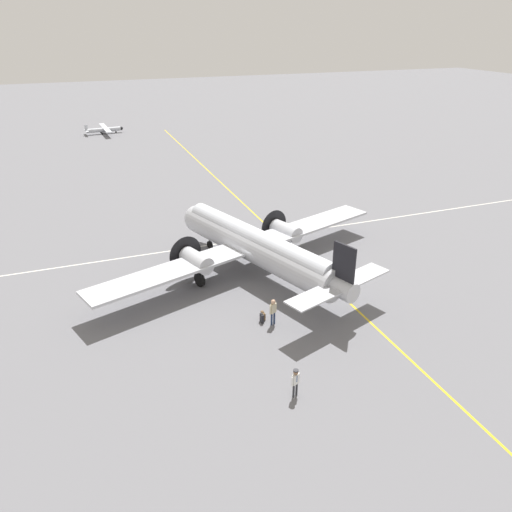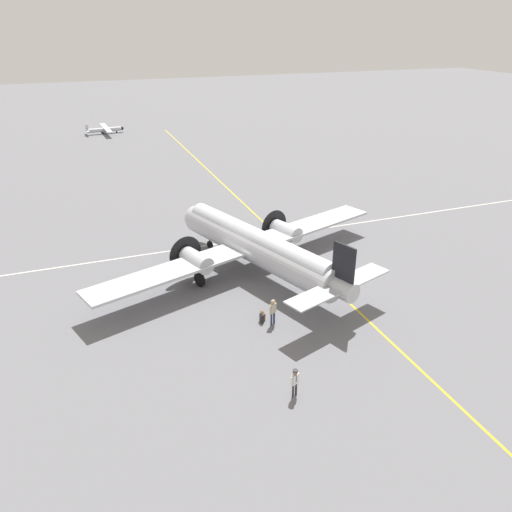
{
  "view_description": "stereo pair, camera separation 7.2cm",
  "coord_description": "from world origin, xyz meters",
  "px_view_note": "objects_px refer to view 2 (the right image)",
  "views": [
    {
      "loc": [
        -32.86,
        12.41,
        18.17
      ],
      "look_at": [
        0.0,
        0.0,
        1.58
      ],
      "focal_mm": 35.0,
      "sensor_mm": 36.0,
      "label": 1
    },
    {
      "loc": [
        -32.89,
        12.35,
        18.17
      ],
      "look_at": [
        0.0,
        0.0,
        1.58
      ],
      "focal_mm": 35.0,
      "sensor_mm": 36.0,
      "label": 2
    }
  ],
  "objects_px": {
    "suitcase_upright_spare": "(262,318)",
    "light_aircraft_distant": "(105,129)",
    "passenger_boarding": "(273,309)",
    "airliner_main": "(253,244)",
    "crew_foreground": "(295,380)",
    "suitcase_near_door": "(263,315)"
  },
  "relations": [
    {
      "from": "suitcase_near_door",
      "to": "airliner_main",
      "type": "bearing_deg",
      "value": -14.67
    },
    {
      "from": "airliner_main",
      "to": "suitcase_upright_spare",
      "type": "bearing_deg",
      "value": 145.29
    },
    {
      "from": "airliner_main",
      "to": "crew_foreground",
      "type": "relative_size",
      "value": 15.16
    },
    {
      "from": "light_aircraft_distant",
      "to": "suitcase_near_door",
      "type": "bearing_deg",
      "value": -90.38
    },
    {
      "from": "crew_foreground",
      "to": "airliner_main",
      "type": "bearing_deg",
      "value": -125.1
    },
    {
      "from": "suitcase_upright_spare",
      "to": "airliner_main",
      "type": "bearing_deg",
      "value": -15.75
    },
    {
      "from": "light_aircraft_distant",
      "to": "airliner_main",
      "type": "bearing_deg",
      "value": -88.34
    },
    {
      "from": "suitcase_upright_spare",
      "to": "light_aircraft_distant",
      "type": "relative_size",
      "value": 0.07
    },
    {
      "from": "passenger_boarding",
      "to": "suitcase_upright_spare",
      "type": "relative_size",
      "value": 2.88
    },
    {
      "from": "passenger_boarding",
      "to": "suitcase_near_door",
      "type": "relative_size",
      "value": 3.54
    },
    {
      "from": "airliner_main",
      "to": "light_aircraft_distant",
      "type": "relative_size",
      "value": 2.92
    },
    {
      "from": "suitcase_near_door",
      "to": "suitcase_upright_spare",
      "type": "distance_m",
      "value": 0.45
    },
    {
      "from": "passenger_boarding",
      "to": "suitcase_near_door",
      "type": "height_order",
      "value": "passenger_boarding"
    },
    {
      "from": "airliner_main",
      "to": "passenger_boarding",
      "type": "xyz_separation_m",
      "value": [
        -7.52,
        1.39,
        -1.29
      ]
    },
    {
      "from": "crew_foreground",
      "to": "light_aircraft_distant",
      "type": "height_order",
      "value": "light_aircraft_distant"
    },
    {
      "from": "airliner_main",
      "to": "light_aircraft_distant",
      "type": "xyz_separation_m",
      "value": [
        60.0,
        5.8,
        -1.67
      ]
    },
    {
      "from": "suitcase_upright_spare",
      "to": "light_aircraft_distant",
      "type": "distance_m",
      "value": 67.14
    },
    {
      "from": "passenger_boarding",
      "to": "light_aircraft_distant",
      "type": "distance_m",
      "value": 67.67
    },
    {
      "from": "airliner_main",
      "to": "crew_foreground",
      "type": "xyz_separation_m",
      "value": [
        -14.38,
        2.95,
        -1.36
      ]
    },
    {
      "from": "crew_foreground",
      "to": "passenger_boarding",
      "type": "bearing_deg",
      "value": -126.34
    },
    {
      "from": "passenger_boarding",
      "to": "airliner_main",
      "type": "bearing_deg",
      "value": 54.08
    },
    {
      "from": "crew_foreground",
      "to": "passenger_boarding",
      "type": "xyz_separation_m",
      "value": [
        6.86,
        -1.56,
        0.07
      ]
    }
  ]
}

